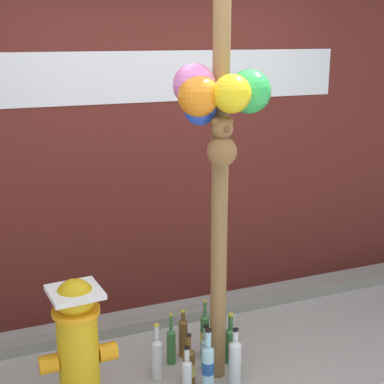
% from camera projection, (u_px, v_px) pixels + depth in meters
% --- Properties ---
extents(building_wall, '(10.00, 0.21, 3.89)m').
position_uv_depth(building_wall, '(153.00, 57.00, 4.20)').
color(building_wall, '#561E19').
rests_on(building_wall, ground_plane).
extents(curb_strip, '(8.00, 0.12, 0.08)m').
position_uv_depth(curb_strip, '(176.00, 317.00, 4.32)').
color(curb_strip, gray).
rests_on(curb_strip, ground_plane).
extents(memorial_post, '(0.55, 0.39, 3.08)m').
position_uv_depth(memorial_post, '(219.00, 86.00, 3.12)').
color(memorial_post, olive).
rests_on(memorial_post, ground_plane).
extents(fire_hydrant, '(0.44, 0.30, 0.81)m').
position_uv_depth(fire_hydrant, '(78.00, 344.00, 3.21)').
color(fire_hydrant, gold).
rests_on(fire_hydrant, ground_plane).
extents(bottle_0, '(0.08, 0.08, 0.35)m').
position_uv_depth(bottle_0, '(230.00, 343.00, 3.76)').
color(bottle_0, '#337038').
rests_on(bottle_0, ground_plane).
extents(bottle_1, '(0.08, 0.08, 0.37)m').
position_uv_depth(bottle_1, '(235.00, 360.00, 3.53)').
color(bottle_1, silver).
rests_on(bottle_1, ground_plane).
extents(bottle_2, '(0.06, 0.06, 0.30)m').
position_uv_depth(bottle_2, '(206.00, 351.00, 3.70)').
color(bottle_2, '#93CCE0').
rests_on(bottle_2, ground_plane).
extents(bottle_3, '(0.06, 0.06, 0.34)m').
position_uv_depth(bottle_3, '(183.00, 336.00, 3.83)').
color(bottle_3, brown).
rests_on(bottle_3, ground_plane).
extents(bottle_4, '(0.08, 0.08, 0.42)m').
position_uv_depth(bottle_4, '(208.00, 366.00, 3.44)').
color(bottle_4, '#93CCE0').
rests_on(bottle_4, ground_plane).
extents(bottle_5, '(0.06, 0.06, 0.36)m').
position_uv_depth(bottle_5, '(171.00, 345.00, 3.75)').
color(bottle_5, '#337038').
rests_on(bottle_5, ground_plane).
extents(bottle_6, '(0.08, 0.08, 0.34)m').
position_uv_depth(bottle_6, '(189.00, 366.00, 3.54)').
color(bottle_6, brown).
rests_on(bottle_6, ground_plane).
extents(bottle_7, '(0.07, 0.07, 0.37)m').
position_uv_depth(bottle_7, '(157.00, 357.00, 3.59)').
color(bottle_7, silver).
rests_on(bottle_7, ground_plane).
extents(bottle_8, '(0.06, 0.06, 0.32)m').
position_uv_depth(bottle_8, '(187.00, 375.00, 3.43)').
color(bottle_8, silver).
rests_on(bottle_8, ground_plane).
extents(bottle_9, '(0.06, 0.06, 0.41)m').
position_uv_depth(bottle_9, '(205.00, 335.00, 3.83)').
color(bottle_9, '#337038').
rests_on(bottle_9, ground_plane).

